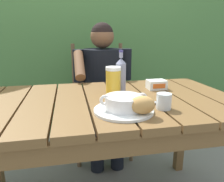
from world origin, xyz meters
name	(u,v)px	position (x,y,z in m)	size (l,w,h in m)	color
dining_table	(102,116)	(0.00, 0.00, 0.67)	(1.46, 0.80, 0.77)	brown
hedge_backdrop	(71,21)	(-0.11, 1.58, 1.24)	(4.10, 0.96, 2.68)	#49773C
chair_near_diner	(100,101)	(0.11, 0.85, 0.48)	(0.50, 0.48, 1.01)	brown
person_eating	(103,83)	(0.11, 0.64, 0.70)	(0.48, 0.47, 1.19)	black
serving_plate	(124,110)	(0.07, -0.21, 0.77)	(0.27, 0.27, 0.01)	white
soup_bowl	(124,102)	(0.07, -0.21, 0.81)	(0.22, 0.17, 0.07)	white
bread_roll	(142,105)	(0.13, -0.28, 0.82)	(0.12, 0.10, 0.08)	#BE8948
beer_glass	(113,82)	(0.07, 0.04, 0.85)	(0.08, 0.08, 0.16)	gold
beer_bottle	(121,75)	(0.12, 0.09, 0.87)	(0.06, 0.06, 0.25)	gray
water_glass_small	(164,101)	(0.26, -0.21, 0.80)	(0.07, 0.07, 0.07)	silver
butter_tub	(156,85)	(0.37, 0.14, 0.80)	(0.11, 0.09, 0.06)	white
table_knife	(144,103)	(0.19, -0.12, 0.77)	(0.14, 0.03, 0.01)	silver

